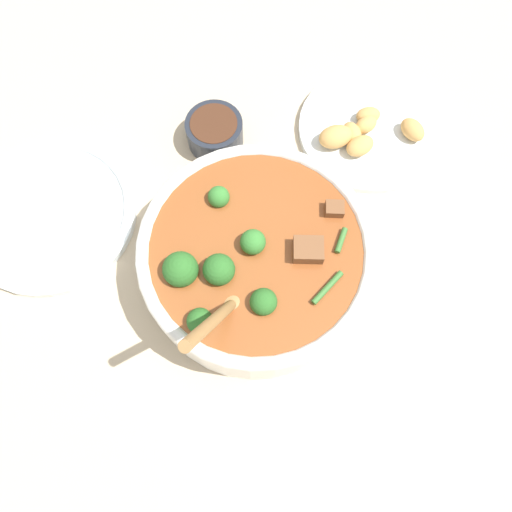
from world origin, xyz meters
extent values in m
plane|color=#C6B293|center=(0.00, 0.00, 0.00)|extent=(4.00, 4.00, 0.00)
cylinder|color=white|center=(0.00, 0.00, 0.04)|extent=(0.29, 0.29, 0.08)
torus|color=white|center=(0.00, 0.00, 0.08)|extent=(0.29, 0.29, 0.02)
cylinder|color=brown|center=(0.00, 0.00, 0.06)|extent=(0.26, 0.26, 0.05)
sphere|color=#2D6B28|center=(-0.11, -0.02, 0.09)|extent=(0.03, 0.03, 0.03)
cylinder|color=#6B9956|center=(-0.11, -0.02, 0.07)|extent=(0.01, 0.01, 0.01)
sphere|color=#387F33|center=(0.00, 0.01, 0.09)|extent=(0.03, 0.03, 0.03)
cylinder|color=#6B9956|center=(0.00, 0.01, 0.07)|extent=(0.01, 0.01, 0.01)
sphere|color=#2D6B28|center=(-0.05, 0.01, 0.09)|extent=(0.04, 0.04, 0.04)
cylinder|color=#6B9956|center=(-0.05, 0.01, 0.07)|extent=(0.01, 0.01, 0.02)
sphere|color=#2D6B28|center=(-0.08, 0.04, 0.09)|extent=(0.04, 0.04, 0.04)
cylinder|color=#6B9956|center=(-0.08, 0.04, 0.06)|extent=(0.01, 0.01, 0.02)
sphere|color=#2D6B28|center=(-0.04, -0.05, 0.09)|extent=(0.03, 0.03, 0.03)
cylinder|color=#6B9956|center=(-0.04, -0.05, 0.07)|extent=(0.01, 0.01, 0.01)
sphere|color=#387F33|center=(0.01, 0.08, 0.09)|extent=(0.03, 0.03, 0.03)
cylinder|color=#6B9956|center=(0.01, 0.08, 0.07)|extent=(0.01, 0.01, 0.01)
cube|color=brown|center=(0.10, -0.03, 0.09)|extent=(0.03, 0.03, 0.02)
cube|color=brown|center=(0.04, -0.04, 0.09)|extent=(0.05, 0.05, 0.03)
cylinder|color=#3D7533|center=(0.08, -0.06, 0.09)|extent=(0.03, 0.02, 0.01)
cylinder|color=#3D7533|center=(0.03, -0.09, 0.09)|extent=(0.05, 0.01, 0.01)
ellipsoid|color=#A87A47|center=(-0.06, -0.03, 0.08)|extent=(0.04, 0.03, 0.01)
cylinder|color=#A87A47|center=(-0.10, -0.05, 0.15)|extent=(0.09, 0.05, 0.15)
cylinder|color=#232833|center=(0.09, 0.19, 0.02)|extent=(0.08, 0.08, 0.04)
cylinder|color=#472819|center=(0.09, 0.19, 0.04)|extent=(0.07, 0.07, 0.01)
cylinder|color=white|center=(-0.16, 0.25, 0.01)|extent=(0.24, 0.24, 0.01)
torus|color=white|center=(-0.16, 0.25, 0.01)|extent=(0.23, 0.23, 0.01)
cylinder|color=white|center=(0.27, 0.05, 0.01)|extent=(0.21, 0.21, 0.01)
ellipsoid|color=tan|center=(0.30, 0.00, 0.02)|extent=(0.03, 0.04, 0.02)
ellipsoid|color=tan|center=(0.26, 0.05, 0.02)|extent=(0.04, 0.03, 0.02)
ellipsoid|color=tan|center=(0.23, 0.03, 0.03)|extent=(0.05, 0.04, 0.03)
ellipsoid|color=tan|center=(0.21, 0.07, 0.03)|extent=(0.06, 0.05, 0.03)
ellipsoid|color=tan|center=(0.24, 0.05, 0.02)|extent=(0.04, 0.04, 0.02)
ellipsoid|color=tan|center=(0.28, 0.06, 0.02)|extent=(0.04, 0.04, 0.02)
camera|label=1|loc=(-0.14, -0.16, 0.63)|focal=35.00mm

